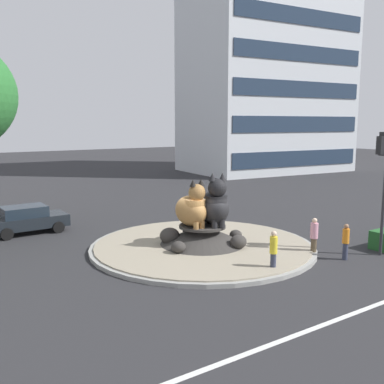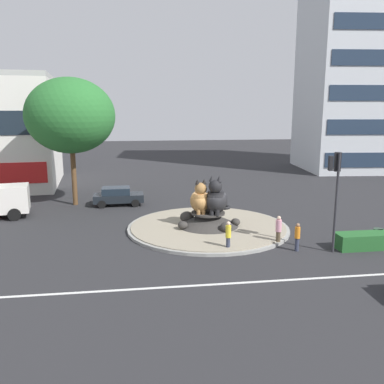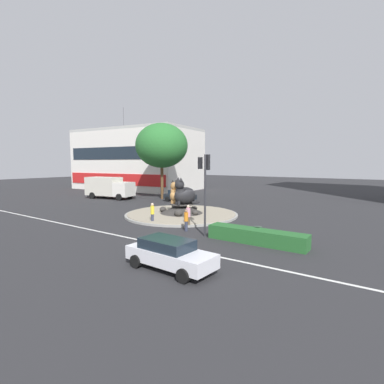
% 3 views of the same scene
% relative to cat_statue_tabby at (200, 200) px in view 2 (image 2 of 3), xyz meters
% --- Properties ---
extents(ground_plane, '(160.00, 160.00, 0.00)m').
position_rel_cat_statue_tabby_xyz_m(ground_plane, '(0.54, -0.08, -2.00)').
color(ground_plane, '#28282B').
extents(lane_centreline, '(112.00, 0.20, 0.01)m').
position_rel_cat_statue_tabby_xyz_m(lane_centreline, '(0.54, -8.89, -1.99)').
color(lane_centreline, silver).
rests_on(lane_centreline, ground).
extents(roundabout_island, '(10.79, 10.79, 1.16)m').
position_rel_cat_statue_tabby_xyz_m(roundabout_island, '(0.53, -0.08, -1.65)').
color(roundabout_island, gray).
rests_on(roundabout_island, ground).
extents(cat_statue_tabby, '(1.50, 2.30, 2.30)m').
position_rel_cat_statue_tabby_xyz_m(cat_statue_tabby, '(0.00, 0.00, 0.00)').
color(cat_statue_tabby, '#9E703D').
rests_on(cat_statue_tabby, roundabout_island).
extents(cat_statue_black, '(2.19, 2.57, 2.56)m').
position_rel_cat_statue_tabby_xyz_m(cat_statue_black, '(1.05, -0.36, 0.10)').
color(cat_statue_black, black).
rests_on(cat_statue_black, roundabout_island).
extents(traffic_light_mast, '(0.77, 0.48, 5.62)m').
position_rel_cat_statue_tabby_xyz_m(traffic_light_mast, '(6.62, -5.47, 2.09)').
color(traffic_light_mast, '#2D2D33').
rests_on(traffic_light_mast, ground).
extents(office_tower, '(20.32, 14.10, 31.31)m').
position_rel_cat_statue_tabby_xyz_m(office_tower, '(27.83, 24.77, 13.66)').
color(office_tower, silver).
rests_on(office_tower, ground).
extents(broadleaf_tree_behind_island, '(7.17, 7.17, 10.44)m').
position_rel_cat_statue_tabby_xyz_m(broadleaf_tree_behind_island, '(-9.28, 8.47, 5.39)').
color(broadleaf_tree_behind_island, brown).
rests_on(broadleaf_tree_behind_island, ground).
extents(pedestrian_orange_shirt, '(0.30, 0.30, 1.62)m').
position_rel_cat_statue_tabby_xyz_m(pedestrian_orange_shirt, '(4.75, -5.10, -1.13)').
color(pedestrian_orange_shirt, '#33384C').
rests_on(pedestrian_orange_shirt, ground).
extents(pedestrian_pink_shirt, '(0.35, 0.35, 1.76)m').
position_rel_cat_statue_tabby_xyz_m(pedestrian_pink_shirt, '(4.07, -3.90, -1.07)').
color(pedestrian_pink_shirt, brown).
rests_on(pedestrian_pink_shirt, ground).
extents(pedestrian_yellow_shirt, '(0.31, 0.31, 1.73)m').
position_rel_cat_statue_tabby_xyz_m(pedestrian_yellow_shirt, '(0.88, -4.56, -1.07)').
color(pedestrian_yellow_shirt, '#33384C').
rests_on(pedestrian_yellow_shirt, ground).
extents(sedan_on_far_lane, '(4.14, 2.15, 1.52)m').
position_rel_cat_statue_tabby_xyz_m(sedan_on_far_lane, '(-5.70, 7.77, -1.20)').
color(sedan_on_far_lane, black).
rests_on(sedan_on_far_lane, ground).
extents(litter_bin, '(0.56, 0.56, 0.90)m').
position_rel_cat_statue_tabby_xyz_m(litter_bin, '(10.09, -4.46, -1.55)').
color(litter_bin, '#2D4233').
rests_on(litter_bin, ground).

